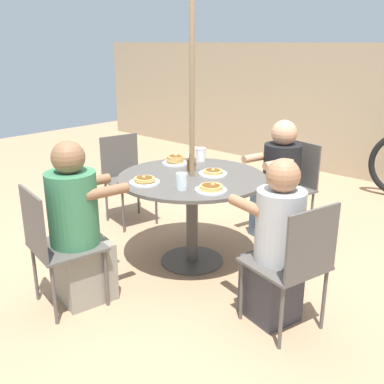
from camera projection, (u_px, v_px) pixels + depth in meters
The scene contains 18 objects.
ground_plane at pixel (192, 261), 3.73m from camera, with size 12.00×12.00×0.00m, color tan.
back_fence at pixel (363, 113), 5.73m from camera, with size 10.00×0.06×1.72m, color tan.
patio_table at pixel (192, 192), 3.54m from camera, with size 1.16×1.16×0.74m.
umbrella_pole at pixel (192, 132), 3.39m from camera, with size 0.04×0.04×2.17m, color #846B4C.
patio_chair_north at pixel (292, 182), 4.18m from camera, with size 0.51×0.51×0.86m.
diner_north at pixel (279, 184), 4.08m from camera, with size 0.43×0.54×1.08m.
patio_chair_east at pixel (126, 173), 4.44m from camera, with size 0.51×0.51×0.86m.
patio_chair_south at pixel (54, 241), 2.94m from camera, with size 0.50×0.50×0.86m.
diner_south at pixel (78, 230), 3.02m from camera, with size 0.41×0.53×1.14m.
patio_chair_west at pixel (295, 260), 2.68m from camera, with size 0.52×0.52×0.86m.
diner_west at pixel (276, 248), 2.81m from camera, with size 0.50×0.40×1.09m.
pancake_plate_a at pixel (145, 181), 3.31m from camera, with size 0.22×0.22×0.06m.
pancake_plate_b at pixel (175, 160), 3.84m from camera, with size 0.22×0.22×0.08m.
pancake_plate_c at pixel (211, 188), 3.14m from camera, with size 0.22×0.22×0.05m.
pancake_plate_d at pixel (213, 173), 3.53m from camera, with size 0.22×0.22×0.05m.
syrup_bottle at pixel (191, 164), 3.64m from camera, with size 0.09×0.07×0.13m.
coffee_cup at pixel (201, 154), 3.92m from camera, with size 0.09×0.09×0.12m.
drinking_glass_a at pixel (182, 181), 3.16m from camera, with size 0.08×0.08×0.12m, color silver.
Camera 1 is at (2.27, -2.48, 1.73)m, focal length 42.00 mm.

